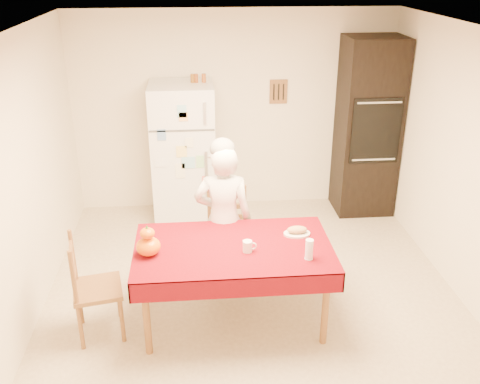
{
  "coord_description": "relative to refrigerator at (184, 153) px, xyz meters",
  "views": [
    {
      "loc": [
        -0.51,
        -4.27,
        3.06
      ],
      "look_at": [
        -0.11,
        0.2,
        1.06
      ],
      "focal_mm": 40.0,
      "sensor_mm": 36.0,
      "label": 1
    }
  ],
  "objects": [
    {
      "name": "chair_far",
      "position": [
        0.44,
        -1.37,
        -0.34
      ],
      "size": [
        0.44,
        0.42,
        0.95
      ],
      "rotation": [
        0.0,
        0.0,
        -0.05
      ],
      "color": "brown",
      "rests_on": "floor"
    },
    {
      "name": "refrigerator",
      "position": [
        0.0,
        0.0,
        0.0
      ],
      "size": [
        0.75,
        0.74,
        1.7
      ],
      "color": "white",
      "rests_on": "floor"
    },
    {
      "name": "wine_glass",
      "position": [
        1.04,
        -2.41,
        -0.0
      ],
      "size": [
        0.07,
        0.07,
        0.18
      ],
      "primitive_type": "cylinder",
      "color": "white",
      "rests_on": "dining_table"
    },
    {
      "name": "spice_jar_mid",
      "position": [
        0.18,
        0.05,
        0.9
      ],
      "size": [
        0.05,
        0.05,
        0.1
      ],
      "primitive_type": "cylinder",
      "color": "brown",
      "rests_on": "refrigerator"
    },
    {
      "name": "coffee_mug",
      "position": [
        0.55,
        -2.25,
        -0.04
      ],
      "size": [
        0.08,
        0.08,
        0.1
      ],
      "primitive_type": "cylinder",
      "color": "white",
      "rests_on": "dining_table"
    },
    {
      "name": "chair_left",
      "position": [
        -0.8,
        -2.24,
        -0.34
      ],
      "size": [
        0.47,
        0.49,
        0.95
      ],
      "rotation": [
        0.0,
        0.0,
        1.77
      ],
      "color": "brown",
      "rests_on": "floor"
    },
    {
      "name": "spice_jar_right",
      "position": [
        0.27,
        0.05,
        0.9
      ],
      "size": [
        0.05,
        0.05,
        0.1
      ],
      "primitive_type": "cylinder",
      "color": "#974C1B",
      "rests_on": "refrigerator"
    },
    {
      "name": "room_shell",
      "position": [
        0.65,
        -1.88,
        0.77
      ],
      "size": [
        4.02,
        4.52,
        2.51
      ],
      "color": "#F3E6CC",
      "rests_on": "ground"
    },
    {
      "name": "pumpkin_upper",
      "position": [
        -0.28,
        -2.22,
        0.11
      ],
      "size": [
        0.12,
        0.12,
        0.09
      ],
      "primitive_type": "ellipsoid",
      "color": "#C94004",
      "rests_on": "pumpkin_lower"
    },
    {
      "name": "dining_table",
      "position": [
        0.44,
        -2.15,
        -0.16
      ],
      "size": [
        1.7,
        1.0,
        0.76
      ],
      "color": "brown",
      "rests_on": "floor"
    },
    {
      "name": "seated_woman",
      "position": [
        0.38,
        -1.63,
        -0.1
      ],
      "size": [
        0.58,
        0.41,
        1.51
      ],
      "primitive_type": "imported",
      "rotation": [
        0.0,
        0.0,
        3.05
      ],
      "color": "silver",
      "rests_on": "floor"
    },
    {
      "name": "spice_jar_left",
      "position": [
        0.14,
        0.05,
        0.9
      ],
      "size": [
        0.05,
        0.05,
        0.1
      ],
      "primitive_type": "cylinder",
      "color": "brown",
      "rests_on": "refrigerator"
    },
    {
      "name": "bread_loaf",
      "position": [
        1.02,
        -1.99,
        -0.04
      ],
      "size": [
        0.18,
        0.1,
        0.06
      ],
      "primitive_type": "ellipsoid",
      "color": "#AB7F54",
      "rests_on": "bread_plate"
    },
    {
      "name": "oven_cabinet",
      "position": [
        2.28,
        0.05,
        0.25
      ],
      "size": [
        0.7,
        0.62,
        2.2
      ],
      "color": "black",
      "rests_on": "floor"
    },
    {
      "name": "bread_plate",
      "position": [
        1.02,
        -1.99,
        -0.08
      ],
      "size": [
        0.24,
        0.24,
        0.02
      ],
      "primitive_type": "cylinder",
      "color": "white",
      "rests_on": "dining_table"
    },
    {
      "name": "floor",
      "position": [
        0.65,
        -1.88,
        -0.85
      ],
      "size": [
        4.5,
        4.5,
        0.0
      ],
      "primitive_type": "plane",
      "color": "tan",
      "rests_on": "ground"
    },
    {
      "name": "pumpkin_lower",
      "position": [
        -0.28,
        -2.22,
        -0.01
      ],
      "size": [
        0.21,
        0.21,
        0.15
      ],
      "primitive_type": "ellipsoid",
      "color": "#ED5905",
      "rests_on": "dining_table"
    }
  ]
}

